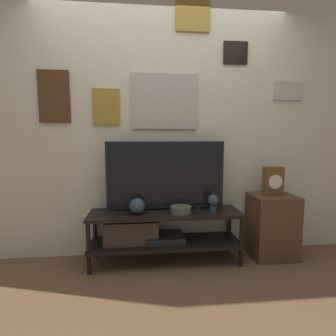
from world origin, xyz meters
name	(u,v)px	position (x,y,z in m)	size (l,w,h in m)	color
ground_plane	(168,274)	(0.00, 0.00, 0.00)	(12.00, 12.00, 0.00)	brown
wall_back	(163,125)	(0.00, 0.49, 1.36)	(6.40, 0.08, 2.70)	beige
media_console	(153,231)	(-0.12, 0.24, 0.32)	(1.47, 0.41, 0.51)	black
television	(166,175)	(0.01, 0.33, 0.86)	(1.17, 0.05, 0.68)	black
vase_round_glass	(137,206)	(-0.27, 0.21, 0.58)	(0.15, 0.15, 0.15)	#2D4251
vase_wide_bowl	(181,210)	(0.14, 0.19, 0.54)	(0.20, 0.20, 0.07)	#4C5647
decorative_bust	(213,202)	(0.46, 0.19, 0.61)	(0.11, 0.11, 0.17)	#2D4251
side_table	(272,226)	(1.10, 0.26, 0.32)	(0.43, 0.38, 0.64)	#513823
mantel_clock	(273,181)	(1.09, 0.26, 0.79)	(0.19, 0.11, 0.29)	brown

